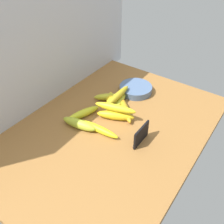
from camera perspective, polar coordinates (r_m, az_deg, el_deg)
name	(u,v)px	position (r cm, az deg, el deg)	size (l,w,h in cm)	color
counter_top	(111,132)	(114.39, -0.30, -4.51)	(110.00, 76.00, 3.00)	olive
back_wall	(39,41)	(119.36, -16.34, 15.17)	(130.00, 2.00, 70.00)	silver
chalkboard_sign	(141,135)	(105.78, 6.62, -5.27)	(11.00, 1.80, 8.40)	black
fruit_bowl	(136,89)	(136.50, 5.41, 5.22)	(17.40, 17.40, 3.59)	slate
banana_0	(99,129)	(111.35, -3.04, -3.85)	(20.21, 3.25, 3.25)	yellow
banana_1	(110,102)	(126.10, -0.48, 2.27)	(17.00, 3.76, 3.76)	yellow
banana_2	(125,110)	(121.59, 3.08, 0.51)	(19.51, 3.43, 3.43)	#B98C1C
banana_3	(83,114)	(119.66, -6.69, -0.40)	(17.06, 3.65, 3.65)	gold
banana_4	(120,101)	(127.06, 1.78, 2.44)	(20.56, 3.30, 3.30)	gold
banana_5	(79,124)	(113.79, -7.50, -2.70)	(16.97, 4.35, 4.35)	#AFBF30
banana_6	(109,97)	(129.76, -0.76, 3.44)	(15.07, 3.68, 3.68)	gold
banana_7	(115,115)	(117.48, 0.79, -0.79)	(17.67, 4.18, 4.18)	yellow
banana_8	(115,108)	(115.85, 0.74, 0.97)	(19.79, 3.46, 3.46)	yellow
banana_9	(118,95)	(125.63, 1.43, 3.81)	(19.39, 3.22, 3.22)	gold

